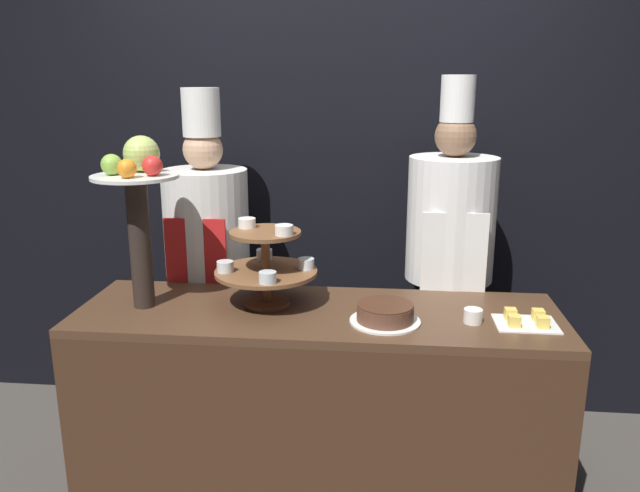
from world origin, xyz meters
TOP-DOWN VIEW (x-y plane):
  - wall_back at (0.00, 1.20)m, footprint 10.00×0.06m
  - buffet_counter at (0.00, 0.31)m, footprint 2.00×0.62m
  - tiered_stand at (-0.22, 0.36)m, footprint 0.43×0.43m
  - fruit_pedestal at (-0.73, 0.31)m, footprint 0.35×0.35m
  - cake_round at (0.28, 0.21)m, footprint 0.28×0.28m
  - cup_white at (0.62, 0.24)m, footprint 0.07×0.07m
  - cake_square_tray at (0.82, 0.24)m, footprint 0.24×0.19m
  - chef_left at (-0.60, 0.81)m, footprint 0.41×0.41m
  - chef_center_left at (0.58, 0.81)m, footprint 0.41×0.41m

SIDE VIEW (x-z plane):
  - buffet_counter at x=0.00m, z-range 0.00..0.87m
  - cake_square_tray at x=0.82m, z-range 0.87..0.92m
  - cup_white at x=0.62m, z-range 0.87..0.93m
  - cake_round at x=0.28m, z-range 0.87..0.95m
  - chef_left at x=-0.60m, z-range 0.07..1.83m
  - chef_center_left at x=0.58m, z-range 0.08..1.90m
  - tiered_stand at x=-0.22m, z-range 0.88..1.24m
  - fruit_pedestal at x=-0.73m, z-range 0.99..1.70m
  - wall_back at x=0.00m, z-range 0.00..2.80m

